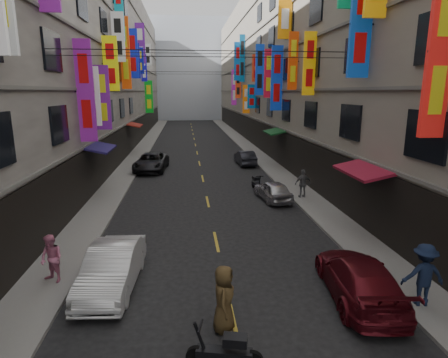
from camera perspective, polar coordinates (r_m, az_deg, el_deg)
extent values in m
cube|color=slate|center=(39.73, -12.82, 3.85)|extent=(2.00, 90.00, 0.12)
cube|color=slate|center=(40.10, 4.50, 4.23)|extent=(2.00, 90.00, 0.12)
cube|color=gray|center=(40.55, -22.36, 16.80)|extent=(10.00, 90.00, 19.00)
cube|color=black|center=(39.66, -14.29, 5.86)|extent=(0.12, 85.50, 3.00)
cube|color=#66635E|center=(39.49, -14.42, 8.31)|extent=(0.16, 90.00, 0.14)
cube|color=#66635E|center=(39.37, -14.69, 12.95)|extent=(0.16, 90.00, 0.14)
cube|color=#66635E|center=(39.51, -14.97, 17.59)|extent=(0.16, 90.00, 0.14)
cube|color=#66635E|center=(39.91, -15.26, 22.16)|extent=(0.16, 90.00, 0.14)
cube|color=gray|center=(41.27, 13.36, 17.33)|extent=(10.00, 90.00, 19.00)
cube|color=black|center=(40.09, 5.88, 6.27)|extent=(0.12, 85.50, 3.00)
cube|color=#66635E|center=(39.92, 5.93, 8.70)|extent=(0.16, 90.00, 0.14)
cube|color=#66635E|center=(39.80, 6.04, 13.29)|extent=(0.16, 90.00, 0.14)
cube|color=#66635E|center=(39.94, 6.15, 17.89)|extent=(0.16, 90.00, 0.14)
cube|color=#66635E|center=(40.34, 6.27, 22.42)|extent=(0.16, 90.00, 0.14)
cube|color=silver|center=(89.09, -5.38, 16.16)|extent=(18.00, 8.00, 22.00)
cube|color=red|center=(13.60, 30.06, 16.46)|extent=(0.79, 0.18, 5.19)
cylinder|color=black|center=(13.63, 30.24, 16.43)|extent=(0.89, 0.08, 0.08)
cube|color=#0E44AC|center=(18.39, 20.14, 21.29)|extent=(0.95, 0.18, 4.47)
cylinder|color=black|center=(18.41, 20.29, 21.27)|extent=(1.05, 0.08, 0.08)
cube|color=#7A1885|center=(21.77, -20.36, 12.39)|extent=(0.89, 0.18, 5.34)
cylinder|color=black|center=(21.78, -20.49, 12.38)|extent=(0.99, 0.08, 0.08)
cube|color=silver|center=(23.62, -19.32, 11.78)|extent=(0.78, 0.18, 3.40)
cylinder|color=black|center=(23.63, -19.44, 11.77)|extent=(0.88, 0.08, 0.08)
cube|color=#FBB10D|center=(24.71, 12.87, 16.73)|extent=(0.76, 0.18, 3.78)
cylinder|color=black|center=(24.73, 12.99, 16.73)|extent=(0.86, 0.08, 0.08)
cube|color=#62167D|center=(25.72, -18.02, 11.68)|extent=(0.94, 0.18, 4.04)
cylinder|color=black|center=(25.73, -18.13, 11.68)|extent=(1.04, 0.08, 0.08)
cube|color=#C93B0B|center=(28.37, 10.46, 17.24)|extent=(0.68, 0.18, 3.99)
cylinder|color=black|center=(28.38, 10.56, 17.23)|extent=(0.78, 0.08, 0.08)
cube|color=#F4F10C|center=(29.04, -16.88, 16.45)|extent=(1.04, 0.18, 3.79)
cylinder|color=black|center=(29.05, -16.98, 16.44)|extent=(1.14, 0.08, 0.08)
cube|color=orange|center=(30.89, 9.34, 24.95)|extent=(1.01, 0.18, 5.02)
cylinder|color=black|center=(30.90, 9.44, 24.94)|extent=(1.11, 0.08, 0.08)
cube|color=#0F37B9|center=(32.26, 8.03, 14.93)|extent=(0.95, 0.18, 5.20)
cylinder|color=black|center=(32.27, 8.12, 14.92)|extent=(1.05, 0.08, 0.08)
cube|color=silver|center=(33.47, -15.81, 20.11)|extent=(0.98, 0.18, 3.84)
cylinder|color=black|center=(33.47, -15.90, 20.10)|extent=(1.08, 0.08, 0.08)
cube|color=#0D8FA5|center=(35.79, -15.72, 23.64)|extent=(0.75, 0.18, 5.10)
cylinder|color=black|center=(35.80, -15.80, 23.63)|extent=(0.85, 0.08, 0.08)
cube|color=red|center=(35.80, 6.78, 15.65)|extent=(0.77, 0.18, 4.30)
cylinder|color=black|center=(35.81, 6.86, 15.65)|extent=(0.87, 0.08, 0.08)
cube|color=#EB480D|center=(37.01, -14.83, 18.03)|extent=(0.86, 0.18, 6.34)
cylinder|color=black|center=(37.02, -14.91, 18.03)|extent=(0.96, 0.08, 0.08)
cube|color=#103DC3|center=(39.65, 5.45, 16.21)|extent=(0.87, 0.18, 4.98)
cylinder|color=black|center=(39.66, 5.52, 16.20)|extent=(0.97, 0.08, 0.08)
cube|color=#1022C3|center=(41.58, -13.73, 18.08)|extent=(1.07, 0.18, 4.85)
cylinder|color=black|center=(41.59, -13.80, 18.07)|extent=(1.17, 0.08, 0.08)
cube|color=red|center=(42.17, 4.83, 16.49)|extent=(0.76, 0.18, 2.84)
cylinder|color=black|center=(42.18, 4.90, 16.48)|extent=(0.86, 0.08, 0.08)
cube|color=#0C5597|center=(43.78, 4.22, 12.43)|extent=(0.92, 0.18, 2.67)
cylinder|color=black|center=(43.79, 4.28, 12.43)|extent=(1.02, 0.08, 0.08)
cube|color=#0D129E|center=(45.24, -13.22, 17.11)|extent=(0.82, 0.18, 3.79)
cylinder|color=black|center=(45.24, -13.29, 17.10)|extent=(0.92, 0.08, 0.08)
cube|color=#0D1398|center=(47.73, -12.75, 17.18)|extent=(1.00, 0.18, 3.01)
cylinder|color=black|center=(47.73, -12.81, 17.18)|extent=(1.10, 0.08, 0.08)
cube|color=orange|center=(47.64, 3.40, 12.05)|extent=(0.87, 0.18, 3.47)
cylinder|color=black|center=(47.65, 3.46, 12.05)|extent=(0.97, 0.08, 0.08)
cube|color=#5B1886|center=(49.11, -12.64, 19.51)|extent=(1.12, 0.18, 4.68)
cylinder|color=black|center=(49.11, -12.70, 19.50)|extent=(1.22, 0.08, 0.08)
cube|color=#0B5186|center=(51.98, 2.79, 17.88)|extent=(0.71, 0.18, 6.00)
cylinder|color=black|center=(51.99, 2.84, 17.88)|extent=(0.81, 0.08, 0.08)
cube|color=#170FB0|center=(53.74, -12.10, 16.23)|extent=(0.76, 0.18, 3.56)
cylinder|color=black|center=(53.75, -12.15, 16.23)|extent=(0.86, 0.08, 0.08)
cube|color=#0E55A7|center=(53.98, 2.19, 17.46)|extent=(1.15, 0.18, 5.09)
cylinder|color=black|center=(53.99, 2.25, 17.46)|extent=(1.25, 0.08, 0.08)
cube|color=#EC4016|center=(55.18, 2.16, 14.07)|extent=(0.78, 0.18, 3.57)
cylinder|color=black|center=(55.19, 2.21, 14.07)|extent=(0.88, 0.08, 0.08)
cube|color=#0D911A|center=(57.08, -11.36, 12.19)|extent=(1.12, 0.18, 4.63)
cylinder|color=black|center=(57.09, -11.41, 12.18)|extent=(1.22, 0.08, 0.08)
cube|color=silver|center=(59.77, -11.53, 18.04)|extent=(0.90, 0.18, 3.12)
cylinder|color=black|center=(59.77, -11.58, 18.04)|extent=(1.00, 0.08, 0.08)
cube|color=#A01D9D|center=(59.60, 1.53, 13.78)|extent=(0.79, 0.18, 5.35)
cylinder|color=black|center=(59.61, 1.58, 13.78)|extent=(0.89, 0.08, 0.08)
cube|color=maroon|center=(17.06, 20.36, 1.30)|extent=(1.39, 3.20, 0.41)
cube|color=#211856|center=(23.73, -18.31, 4.60)|extent=(1.39, 3.20, 0.41)
cube|color=#144B20|center=(32.02, 7.72, 7.20)|extent=(1.39, 3.20, 0.41)
cube|color=maroon|center=(39.42, -13.47, 8.06)|extent=(1.39, 3.20, 0.41)
cylinder|color=black|center=(19.09, -2.38, 18.98)|extent=(14.00, 0.04, 0.04)
cylinder|color=black|center=(33.13, -4.03, 18.57)|extent=(14.00, 0.04, 0.04)
cylinder|color=black|center=(47.03, -4.64, 15.97)|extent=(14.00, 0.04, 0.04)
cube|color=gold|center=(10.99, 1.63, -21.54)|extent=(0.12, 2.20, 0.01)
cube|color=gold|center=(16.26, -1.19, -9.48)|extent=(0.12, 2.20, 0.01)
cube|color=gold|center=(21.90, -2.51, -3.45)|extent=(0.12, 2.20, 0.01)
cube|color=gold|center=(27.70, -3.27, 0.09)|extent=(0.12, 2.20, 0.01)
cube|color=gold|center=(33.57, -3.77, 2.39)|extent=(0.12, 2.20, 0.01)
cube|color=gold|center=(39.47, -4.12, 4.01)|extent=(0.12, 2.20, 0.01)
cube|color=gold|center=(45.41, -4.38, 5.20)|extent=(0.12, 2.20, 0.01)
cube|color=gold|center=(51.35, -4.58, 6.12)|extent=(0.12, 2.20, 0.01)
cube|color=gold|center=(57.31, -4.74, 6.85)|extent=(0.12, 2.20, 0.01)
cube|color=gold|center=(63.28, -4.87, 7.44)|extent=(0.12, 2.20, 0.01)
cube|color=gold|center=(69.25, -4.97, 7.93)|extent=(0.12, 2.20, 0.01)
cube|color=gold|center=(75.23, -5.07, 8.34)|extent=(0.12, 2.20, 0.01)
cylinder|color=black|center=(9.67, -4.19, -25.32)|extent=(0.51, 0.23, 0.50)
cube|color=black|center=(9.50, 0.04, -24.97)|extent=(1.33, 0.58, 0.18)
cube|color=black|center=(9.26, 1.72, -23.37)|extent=(0.61, 0.43, 0.22)
cylinder|color=black|center=(9.38, -3.59, -23.23)|extent=(0.36, 0.16, 0.88)
cylinder|color=black|center=(9.18, -3.62, -21.47)|extent=(0.17, 0.50, 0.06)
cylinder|color=black|center=(23.81, 5.49, -1.53)|extent=(0.18, 0.51, 0.50)
cylinder|color=black|center=(25.00, 4.53, -0.80)|extent=(0.18, 0.51, 0.50)
cube|color=black|center=(24.36, 5.00, -0.81)|extent=(0.47, 1.33, 0.18)
cube|color=black|center=(24.51, 4.84, 0.12)|extent=(0.39, 0.59, 0.22)
cylinder|color=black|center=(23.79, 5.44, -0.42)|extent=(0.13, 0.36, 0.88)
cylinder|color=black|center=(23.71, 5.45, 0.40)|extent=(0.50, 0.12, 0.06)
imported|color=white|center=(12.96, -16.68, -12.83)|extent=(1.76, 4.35, 1.40)
imported|color=black|center=(30.85, -11.03, 2.55)|extent=(2.77, 5.29, 1.42)
imported|color=#5E1019|center=(12.61, 19.87, -14.02)|extent=(2.38, 4.79, 1.34)
imported|color=silver|center=(22.18, 7.46, -1.74)|extent=(1.91, 3.69, 1.20)
imported|color=#2A2A32|center=(32.82, 3.25, 3.26)|extent=(1.52, 3.88, 1.26)
imported|color=pink|center=(13.74, -24.80, -10.98)|extent=(0.95, 0.88, 1.62)
imported|color=#131D36|center=(12.67, 28.12, -12.73)|extent=(1.28, 0.76, 1.89)
imported|color=slate|center=(22.63, 11.95, -0.66)|extent=(1.05, 0.67, 1.70)
imported|color=#4D3A1F|center=(10.37, -0.01, -17.81)|extent=(0.77, 1.00, 1.85)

